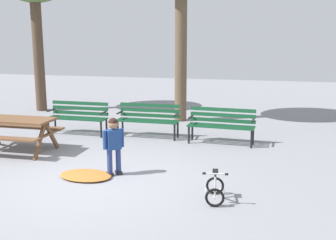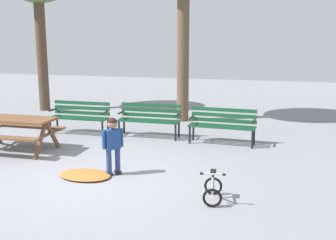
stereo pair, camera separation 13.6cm
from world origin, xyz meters
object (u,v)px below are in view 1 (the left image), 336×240
object	(u,v)px
park_bench_right	(222,123)
kids_bicycle	(215,188)
picnic_table	(14,126)
park_bench_far_left	(78,115)
child_standing	(114,142)
park_bench_left	(148,117)

from	to	relation	value
park_bench_right	kids_bicycle	bearing A→B (deg)	-84.89
picnic_table	kids_bicycle	size ratio (longest dim) A/B	3.05
picnic_table	park_bench_far_left	world-z (taller)	park_bench_far_left
kids_bicycle	child_standing	bearing A→B (deg)	158.97
park_bench_left	park_bench_right	distance (m)	1.92
park_bench_right	kids_bicycle	distance (m)	3.62
park_bench_right	child_standing	xyz separation A→B (m)	(-1.68, -2.82, 0.14)
child_standing	kids_bicycle	distance (m)	2.19
park_bench_right	kids_bicycle	size ratio (longest dim) A/B	2.74
park_bench_left	park_bench_right	xyz separation A→B (m)	(1.90, -0.20, 0.00)
park_bench_far_left	park_bench_right	xyz separation A→B (m)	(3.80, -0.07, 0.00)
picnic_table	child_standing	size ratio (longest dim) A/B	1.65
park_bench_right	child_standing	bearing A→B (deg)	-120.76
picnic_table	park_bench_right	distance (m)	4.81
picnic_table	park_bench_far_left	xyz separation A→B (m)	(0.63, 1.93, -0.08)
park_bench_right	picnic_table	bearing A→B (deg)	-157.19
park_bench_left	child_standing	world-z (taller)	child_standing
park_bench_far_left	kids_bicycle	world-z (taller)	park_bench_far_left
picnic_table	park_bench_left	xyz separation A→B (m)	(2.53, 2.07, -0.08)
child_standing	kids_bicycle	xyz separation A→B (m)	(2.00, -0.77, -0.45)
park_bench_far_left	park_bench_left	size ratio (longest dim) A/B	1.00
park_bench_left	child_standing	bearing A→B (deg)	-85.77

